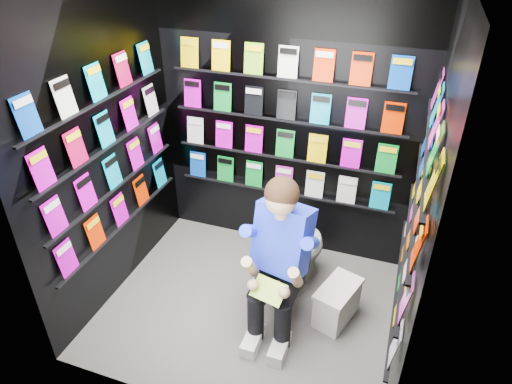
% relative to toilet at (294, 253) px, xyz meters
% --- Properties ---
extents(floor, '(2.40, 2.40, 0.00)m').
position_rel_toilet_xyz_m(floor, '(-0.28, -0.40, -0.37)').
color(floor, '#5F5F5D').
rests_on(floor, ground).
extents(wall_back, '(2.40, 0.04, 2.60)m').
position_rel_toilet_xyz_m(wall_back, '(-0.28, 0.60, 0.93)').
color(wall_back, black).
rests_on(wall_back, floor).
extents(wall_front, '(2.40, 0.04, 2.60)m').
position_rel_toilet_xyz_m(wall_front, '(-0.28, -1.40, 0.93)').
color(wall_front, black).
rests_on(wall_front, floor).
extents(wall_left, '(0.04, 2.00, 2.60)m').
position_rel_toilet_xyz_m(wall_left, '(-1.48, -0.40, 0.93)').
color(wall_left, black).
rests_on(wall_left, floor).
extents(wall_right, '(0.04, 2.00, 2.60)m').
position_rel_toilet_xyz_m(wall_right, '(0.92, -0.40, 0.93)').
color(wall_right, black).
rests_on(wall_right, floor).
extents(comics_back, '(2.10, 0.06, 1.37)m').
position_rel_toilet_xyz_m(comics_back, '(-0.28, 0.57, 0.94)').
color(comics_back, red).
rests_on(comics_back, wall_back).
extents(comics_left, '(0.06, 1.70, 1.37)m').
position_rel_toilet_xyz_m(comics_left, '(-1.45, -0.40, 0.94)').
color(comics_left, red).
rests_on(comics_left, wall_left).
extents(comics_right, '(0.06, 1.70, 1.37)m').
position_rel_toilet_xyz_m(comics_right, '(0.89, -0.40, 0.94)').
color(comics_right, red).
rests_on(comics_right, wall_right).
extents(toilet, '(0.57, 0.82, 0.73)m').
position_rel_toilet_xyz_m(toilet, '(0.00, 0.00, 0.00)').
color(toilet, white).
rests_on(toilet, floor).
extents(longbox, '(0.34, 0.47, 0.31)m').
position_rel_toilet_xyz_m(longbox, '(0.45, -0.27, -0.21)').
color(longbox, silver).
rests_on(longbox, floor).
extents(longbox_lid, '(0.37, 0.49, 0.03)m').
position_rel_toilet_xyz_m(longbox_lid, '(0.45, -0.27, -0.04)').
color(longbox_lid, silver).
rests_on(longbox_lid, longbox).
extents(reader, '(0.73, 0.92, 1.51)m').
position_rel_toilet_xyz_m(reader, '(0.00, -0.38, 0.43)').
color(reader, '#2332C8').
rests_on(reader, toilet).
extents(held_comic, '(0.28, 0.20, 0.11)m').
position_rel_toilet_xyz_m(held_comic, '(0.00, -0.73, 0.21)').
color(held_comic, green).
rests_on(held_comic, reader).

